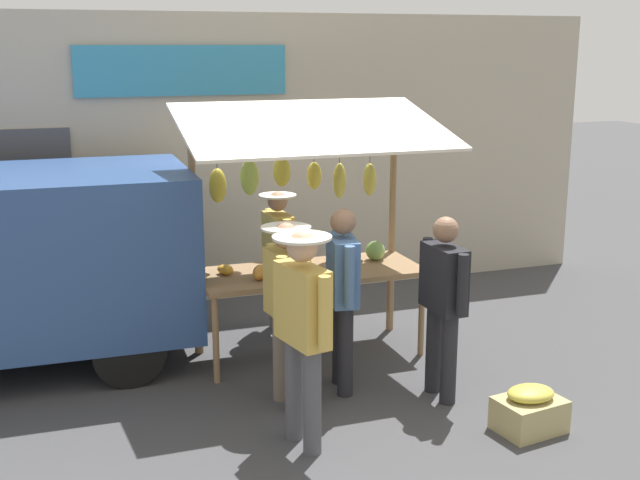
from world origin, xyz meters
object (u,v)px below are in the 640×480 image
Objects in this scene: market_stall at (308,203)px; shopper_in_striped_shirt at (343,286)px; vendor_with_sunhat at (278,251)px; shopper_with_shopping_bag at (443,295)px; produce_crate_near at (530,410)px; shopper_in_grey_tee at (302,321)px; shopper_with_ponytail at (287,300)px.

shopper_in_striped_shirt is (-0.00, 0.95, -0.58)m from market_stall.
market_stall reaches higher than vendor_with_sunhat.
shopper_with_shopping_bag is 1.18m from produce_crate_near.
vendor_with_sunhat is at bearing -81.74° from market_stall.
market_stall is 2.03m from shopper_in_grey_tee.
shopper_in_grey_tee is (1.42, 0.45, 0.08)m from shopper_with_shopping_bag.
shopper_with_shopping_bag is 0.98× the size of shopper_in_striped_shirt.
shopper_in_striped_shirt is (0.75, -0.45, 0.03)m from shopper_with_shopping_bag.
shopper_in_grey_tee is (0.66, 1.85, -0.52)m from market_stall.
market_stall is at bearing 11.01° from shopper_in_striped_shirt.
shopper_in_striped_shirt is (-0.57, -0.16, 0.01)m from shopper_with_ponytail.
vendor_with_sunhat is 1.66m from shopper_in_striped_shirt.
shopper_with_ponytail reaches higher than produce_crate_near.
shopper_in_striped_shirt is 1.87m from produce_crate_near.
vendor_with_sunhat is at bearing 14.45° from shopper_in_striped_shirt.
shopper_in_grey_tee is 2.98× the size of produce_crate_near.
produce_crate_near is at bearing -113.36° from shopper_in_grey_tee.
shopper_in_striped_shirt is 1.12m from shopper_in_grey_tee.
shopper_in_grey_tee is (0.10, 0.74, 0.07)m from shopper_with_ponytail.
shopper_with_ponytail is 0.75m from shopper_in_grey_tee.
shopper_with_ponytail reaches higher than vendor_with_sunhat.
shopper_in_grey_tee is at bearing 164.56° from shopper_with_ponytail.
shopper_with_shopping_bag is at bearing 118.50° from market_stall.
shopper_with_ponytail is at bearing -32.99° from produce_crate_near.
shopper_in_striped_shirt is at bearing -48.47° from shopper_in_grey_tee.
vendor_with_sunhat is 0.95× the size of shopper_with_ponytail.
shopper_with_ponytail is at bearing -16.76° from vendor_with_sunhat.
vendor_with_sunhat is at bearing 20.54° from shopper_with_shopping_bag.
shopper_in_grey_tee reaches higher than shopper_with_shopping_bag.
shopper_in_striped_shirt reaches higher than produce_crate_near.
market_stall is 1.53× the size of shopper_with_shopping_bag.
shopper_with_shopping_bag is at bearing -109.84° from shopper_with_ponytail.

